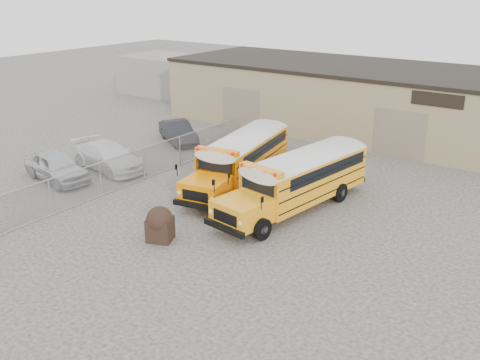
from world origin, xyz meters
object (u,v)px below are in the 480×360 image
Objects in this scene: school_bus_right at (363,151)px; tarp_bundle at (160,223)px; car_white at (108,156)px; school_bus_left at (279,131)px; car_dark at (178,132)px; car_silver at (56,167)px.

tarp_bundle is (-3.74, -12.17, -0.81)m from school_bus_right.
school_bus_left is at bearing -30.61° from car_white.
car_dark is at bearing 12.53° from car_white.
tarp_bundle is at bearing -93.73° from car_silver.
school_bus_left is 1.78× the size of car_white.
car_silver is at bearing 168.19° from tarp_bundle.
tarp_bundle is at bearing -111.20° from car_dark.
school_bus_right reaches higher than tarp_bundle.
school_bus_right is at bearing -51.83° from car_white.
car_silver is 3.09m from car_white.
car_white is at bearing 150.62° from tarp_bundle.
school_bus_right reaches higher than car_dark.
car_silver is at bearing -152.47° from car_dark.
car_white is at bearing -150.38° from school_bus_right.
tarp_bundle is 9.94m from car_silver.
school_bus_left is 7.28m from car_dark.
car_white is at bearing -146.15° from car_dark.
car_white is (-12.62, -7.17, -0.81)m from school_bus_right.
car_silver reaches higher than car_dark.
school_bus_right is (6.01, -0.94, 0.02)m from school_bus_left.
tarp_bundle is 14.86m from car_dark.
car_silver is at bearing -123.93° from school_bus_left.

